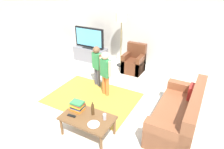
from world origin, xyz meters
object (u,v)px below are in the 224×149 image
at_px(tv, 89,38).
at_px(child_center, 105,70).
at_px(child_near_tv, 97,63).
at_px(book_stack, 77,106).
at_px(tv_stand, 90,54).
at_px(bottle, 93,109).
at_px(coffee_table, 87,119).
at_px(couch, 181,115).
at_px(tv_remote, 71,116).
at_px(plate, 94,124).
at_px(armchair, 134,63).
at_px(soda_can, 105,117).
at_px(floor_lamp, 122,20).

bearing_deg(tv, child_center, -45.93).
distance_m(child_near_tv, book_stack, 1.74).
height_order(tv_stand, bottle, bottle).
bearing_deg(tv_stand, coffee_table, -56.85).
height_order(couch, book_stack, couch).
relative_size(child_center, tv_remote, 6.94).
bearing_deg(bottle, child_near_tv, 119.75).
xyz_separation_m(child_center, plate, (0.64, -1.53, -0.28)).
bearing_deg(child_center, tv_stand, 133.71).
xyz_separation_m(armchair, soda_can, (0.63, -2.93, 0.18)).
bearing_deg(tv, soda_can, -51.75).
bearing_deg(soda_can, tv_stand, 128.05).
relative_size(child_center, plate, 5.36).
bearing_deg(child_center, book_stack, -84.69).
distance_m(child_center, plate, 1.68).
relative_size(tv_remote, plate, 0.77).
distance_m(armchair, soda_can, 3.01).
relative_size(armchair, tv_remote, 5.29).
relative_size(tv_stand, book_stack, 4.17).
height_order(tv, tv_remote, tv).
relative_size(armchair, coffee_table, 0.90).
xyz_separation_m(child_center, soda_can, (0.74, -1.31, -0.23)).
xyz_separation_m(book_stack, tv_remote, (0.02, -0.21, -0.09)).
relative_size(bottle, plate, 1.28).
distance_m(tv_remote, soda_can, 0.64).
xyz_separation_m(tv_stand, book_stack, (1.71, -2.98, 0.27)).
bearing_deg(child_center, tv_remote, -84.78).
relative_size(tv_stand, soda_can, 10.00).
height_order(tv_stand, child_center, child_center).
bearing_deg(child_center, bottle, -70.01).
height_order(child_near_tv, book_stack, child_near_tv).
height_order(floor_lamp, plate, floor_lamp).
bearing_deg(armchair, book_stack, -89.69).
relative_size(child_near_tv, bottle, 4.08).
relative_size(tv_stand, armchair, 1.33).
xyz_separation_m(tv_stand, child_center, (1.59, -1.66, 0.47)).
height_order(armchair, book_stack, armchair).
distance_m(child_center, tv_remote, 1.56).
height_order(couch, tv_remote, couch).
distance_m(floor_lamp, plate, 3.69).
distance_m(tv_stand, child_center, 2.34).
bearing_deg(bottle, soda_can, -4.24).
height_order(child_center, coffee_table, child_center).
distance_m(armchair, coffee_table, 3.05).
bearing_deg(soda_can, tv_remote, -159.86).
bearing_deg(couch, coffee_table, -144.97).
xyz_separation_m(child_center, coffee_table, (0.42, -1.41, -0.34)).
height_order(couch, floor_lamp, floor_lamp).
bearing_deg(child_center, coffee_table, -73.44).
bearing_deg(couch, armchair, 133.16).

